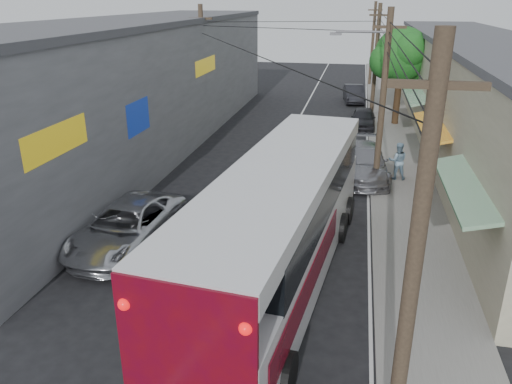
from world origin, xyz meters
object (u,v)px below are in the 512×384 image
jeepney (127,226)px  pedestrian_far (398,161)px  coach_bus (282,222)px  parked_car_mid (363,118)px  parked_suv (363,162)px  pedestrian_near (425,160)px  parked_car_far (354,94)px

jeepney → pedestrian_far: bearing=46.3°
coach_bus → parked_car_mid: size_ratio=3.41×
parked_suv → pedestrian_near: size_ratio=3.72×
parked_suv → pedestrian_far: pedestrian_far is taller
jeepney → parked_suv: (8.17, 9.13, 0.02)m
parked_suv → parked_car_mid: parked_suv is taller
pedestrian_near → pedestrian_far: pedestrian_far is taller
parked_car_far → pedestrian_near: pedestrian_near is taller
parked_suv → coach_bus: bearing=-108.7°
jeepney → parked_car_far: 29.33m
jeepney → parked_car_far: size_ratio=1.30×
coach_bus → pedestrian_near: (5.46, 10.98, -1.13)m
parked_suv → jeepney: bearing=-137.0°
parked_car_far → pedestrian_far: size_ratio=2.40×
parked_suv → parked_car_mid: 10.19m
jeepney → pedestrian_far: size_ratio=3.12×
parked_car_far → pedestrian_far: pedestrian_far is taller
coach_bus → jeepney: (-5.71, 1.16, -1.21)m
parked_car_far → jeepney: bearing=-111.4°
parked_car_mid → pedestrian_far: bearing=-80.3°
jeepney → pedestrian_near: pedestrian_near is taller
jeepney → pedestrian_far: pedestrian_far is taller
parked_car_mid → pedestrian_near: bearing=-71.7°
parked_car_mid → parked_car_far: bearing=95.8°
parked_suv → parked_car_far: size_ratio=1.27×
coach_bus → jeepney: coach_bus is taller
parked_car_far → pedestrian_far: bearing=-89.7°
parked_suv → pedestrian_near: (3.00, 0.68, 0.06)m
parked_car_far → parked_car_mid: bearing=-91.8°
jeepney → parked_suv: bearing=52.1°
coach_bus → parked_suv: bearing=82.9°
coach_bus → parked_suv: (2.46, 10.30, -1.20)m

